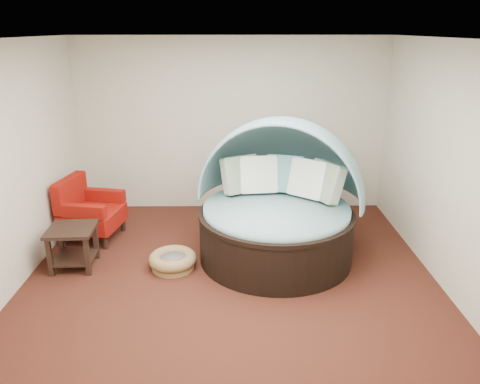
{
  "coord_description": "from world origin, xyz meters",
  "views": [
    {
      "loc": [
        0.06,
        -5.03,
        2.91
      ],
      "look_at": [
        0.12,
        0.6,
        0.92
      ],
      "focal_mm": 35.0,
      "sensor_mm": 36.0,
      "label": 1
    }
  ],
  "objects_px": {
    "canopy_daybed": "(279,194)",
    "side_table": "(73,242)",
    "red_armchair": "(88,211)",
    "pet_basket": "(173,260)"
  },
  "relations": [
    {
      "from": "side_table",
      "to": "pet_basket",
      "type": "bearing_deg",
      "value": -2.54
    },
    {
      "from": "canopy_daybed",
      "to": "side_table",
      "type": "xyz_separation_m",
      "value": [
        -2.62,
        -0.34,
        -0.51
      ]
    },
    {
      "from": "pet_basket",
      "to": "red_armchair",
      "type": "distance_m",
      "value": 1.65
    },
    {
      "from": "canopy_daybed",
      "to": "red_armchair",
      "type": "relative_size",
      "value": 2.8
    },
    {
      "from": "red_armchair",
      "to": "side_table",
      "type": "height_order",
      "value": "red_armchair"
    },
    {
      "from": "red_armchair",
      "to": "side_table",
      "type": "distance_m",
      "value": 0.89
    },
    {
      "from": "canopy_daybed",
      "to": "red_armchair",
      "type": "height_order",
      "value": "canopy_daybed"
    },
    {
      "from": "canopy_daybed",
      "to": "side_table",
      "type": "distance_m",
      "value": 2.69
    },
    {
      "from": "canopy_daybed",
      "to": "pet_basket",
      "type": "distance_m",
      "value": 1.6
    },
    {
      "from": "pet_basket",
      "to": "canopy_daybed",
      "type": "bearing_deg",
      "value": 16.25
    }
  ]
}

